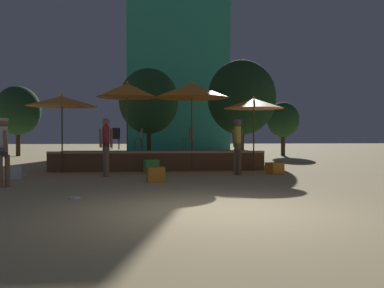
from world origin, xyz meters
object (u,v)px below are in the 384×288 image
at_px(person_0, 106,144).
at_px(background_tree_1, 283,120).
at_px(cube_seat_2, 151,166).
at_px(frisbee_disc, 75,198).
at_px(person_3, 238,143).
at_px(patio_umbrella_0, 192,91).
at_px(person_2, 4,147).
at_px(bistro_chair_0, 116,136).
at_px(background_tree_0, 242,98).
at_px(background_tree_2, 149,101).
at_px(cube_seat_0, 275,168).
at_px(patio_umbrella_3, 62,101).
at_px(cube_seat_1, 14,172).
at_px(bistro_chair_2, 190,136).
at_px(patio_umbrella_2, 254,104).
at_px(background_tree_3, 18,111).
at_px(patio_umbrella_1, 127,90).
at_px(cube_seat_3, 156,174).
at_px(bistro_chair_1, 140,136).

relative_size(person_0, background_tree_1, 0.54).
bearing_deg(cube_seat_2, frisbee_disc, -105.91).
relative_size(cube_seat_2, person_3, 0.30).
xyz_separation_m(patio_umbrella_0, person_2, (-5.36, -4.41, -1.99)).
distance_m(cube_seat_2, frisbee_disc, 6.20).
height_order(bistro_chair_0, background_tree_0, background_tree_0).
distance_m(person_3, background_tree_2, 13.42).
distance_m(person_3, frisbee_disc, 6.84).
bearing_deg(background_tree_0, cube_seat_0, -94.99).
bearing_deg(person_0, bistro_chair_0, -25.15).
bearing_deg(background_tree_1, patio_umbrella_3, -135.81).
bearing_deg(cube_seat_1, background_tree_0, 43.94).
height_order(bistro_chair_2, background_tree_2, background_tree_2).
distance_m(cube_seat_0, person_0, 5.76).
bearing_deg(patio_umbrella_2, cube_seat_0, -75.30).
height_order(cube_seat_0, background_tree_1, background_tree_1).
height_order(person_0, background_tree_3, background_tree_3).
relative_size(cube_seat_0, bistro_chair_2, 0.68).
distance_m(patio_umbrella_1, frisbee_disc, 7.52).
height_order(cube_seat_1, background_tree_2, background_tree_2).
relative_size(cube_seat_2, person_2, 0.32).
height_order(cube_seat_0, cube_seat_3, cube_seat_3).
height_order(bistro_chair_2, background_tree_1, background_tree_1).
distance_m(person_2, background_tree_0, 14.36).
height_order(person_3, background_tree_3, background_tree_3).
height_order(patio_umbrella_1, patio_umbrella_3, patio_umbrella_1).
bearing_deg(cube_seat_1, bistro_chair_2, 29.21).
relative_size(patio_umbrella_1, bistro_chair_0, 3.74).
bearing_deg(bistro_chair_2, cube_seat_0, 73.74).
height_order(patio_umbrella_1, cube_seat_3, patio_umbrella_1).
xyz_separation_m(cube_seat_3, person_2, (-3.93, -0.84, 0.81)).
bearing_deg(background_tree_0, bistro_chair_1, -141.80).
bearing_deg(bistro_chair_2, background_tree_3, -110.41).
relative_size(cube_seat_3, person_3, 0.29).
xyz_separation_m(cube_seat_0, background_tree_0, (0.72, 8.30, 3.17)).
height_order(patio_umbrella_1, background_tree_2, background_tree_2).
xyz_separation_m(cube_seat_0, cube_seat_1, (-8.47, -0.56, 0.00)).
relative_size(patio_umbrella_1, bistro_chair_1, 3.74).
bearing_deg(person_2, patio_umbrella_2, 176.93).
height_order(person_0, person_3, person_0).
distance_m(patio_umbrella_3, cube_seat_1, 3.29).
xyz_separation_m(cube_seat_1, background_tree_0, (9.20, 8.86, 3.16)).
height_order(patio_umbrella_1, person_2, patio_umbrella_1).
distance_m(bistro_chair_0, frisbee_disc, 8.87).
bearing_deg(patio_umbrella_1, frisbee_disc, -96.83).
distance_m(cube_seat_1, cube_seat_2, 4.50).
bearing_deg(bistro_chair_2, patio_umbrella_3, -46.42).
bearing_deg(bistro_chair_2, patio_umbrella_2, 90.01).
bearing_deg(bistro_chair_1, patio_umbrella_1, -21.55).
bearing_deg(background_tree_1, bistro_chair_1, -135.63).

